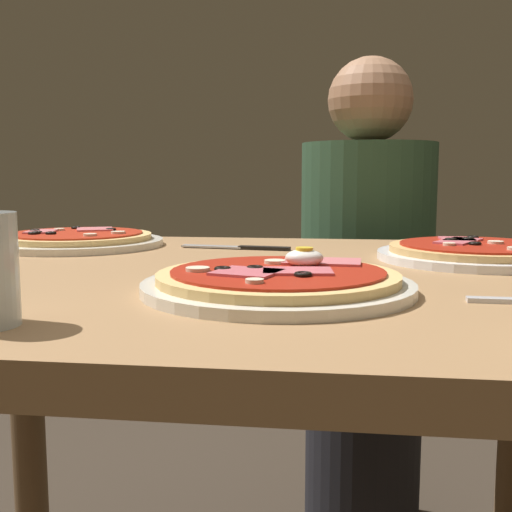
{
  "coord_description": "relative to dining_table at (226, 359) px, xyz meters",
  "views": [
    {
      "loc": [
        0.15,
        -0.84,
        0.91
      ],
      "look_at": [
        0.05,
        -0.08,
        0.81
      ],
      "focal_mm": 44.19,
      "sensor_mm": 36.0,
      "label": 1
    }
  ],
  "objects": [
    {
      "name": "pizza_across_left",
      "position": [
        -0.32,
        0.25,
        0.14
      ],
      "size": [
        0.31,
        0.31,
        0.03
      ],
      "color": "silver",
      "rests_on": "dining_table"
    },
    {
      "name": "knife",
      "position": [
        -0.01,
        0.24,
        0.13
      ],
      "size": [
        0.2,
        0.05,
        0.01
      ],
      "color": "silver",
      "rests_on": "dining_table"
    },
    {
      "name": "pizza_across_right",
      "position": [
        0.36,
        0.15,
        0.14
      ],
      "size": [
        0.3,
        0.3,
        0.03
      ],
      "color": "white",
      "rests_on": "dining_table"
    },
    {
      "name": "dining_table",
      "position": [
        0.0,
        0.0,
        0.0
      ],
      "size": [
        1.12,
        0.87,
        0.78
      ],
      "color": "#9E754C",
      "rests_on": "ground"
    },
    {
      "name": "diner_person",
      "position": [
        0.22,
        0.7,
        -0.09
      ],
      "size": [
        0.32,
        0.32,
        1.18
      ],
      "rotation": [
        0.0,
        0.0,
        3.14
      ],
      "color": "black",
      "rests_on": "ground"
    },
    {
      "name": "pizza_foreground",
      "position": [
        0.09,
        -0.15,
        0.14
      ],
      "size": [
        0.3,
        0.3,
        0.05
      ],
      "color": "silver",
      "rests_on": "dining_table"
    }
  ]
}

